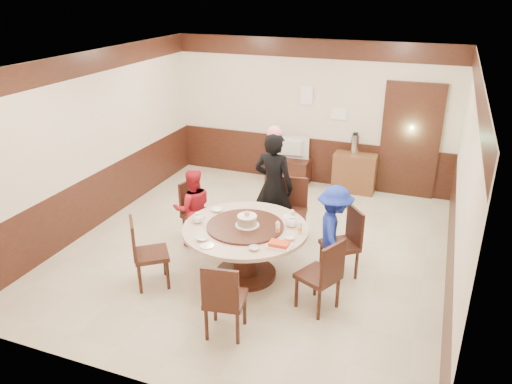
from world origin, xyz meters
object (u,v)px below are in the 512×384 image
at_px(person_standing, 274,186).
at_px(tv_stand, 288,171).
at_px(person_red, 193,208).
at_px(birthday_cake, 247,220).
at_px(shrimp_platter, 279,245).
at_px(side_cabinet, 354,173).
at_px(banquet_table, 245,241).
at_px(thermos, 355,144).
at_px(person_blue, 334,232).
at_px(television, 289,148).

xyz_separation_m(person_standing, tv_stand, (-0.47, 2.30, -0.62)).
bearing_deg(person_standing, person_red, 38.65).
height_order(birthday_cake, shrimp_platter, birthday_cake).
bearing_deg(side_cabinet, banquet_table, -103.05).
height_order(person_standing, thermos, person_standing).
xyz_separation_m(person_blue, shrimp_platter, (-0.51, -0.81, 0.12)).
bearing_deg(television, tv_stand, 180.00).
relative_size(person_blue, television, 1.69).
bearing_deg(banquet_table, person_red, 153.36).
relative_size(banquet_table, television, 2.16).
bearing_deg(person_red, person_blue, 142.59).
xyz_separation_m(person_red, person_blue, (2.17, -0.07, 0.04)).
distance_m(shrimp_platter, tv_stand, 4.05).
distance_m(person_blue, shrimp_platter, 0.97).
height_order(person_standing, television, person_standing).
height_order(tv_stand, thermos, thermos).
bearing_deg(person_standing, television, -72.74).
xyz_separation_m(side_cabinet, thermos, (-0.04, 0.00, 0.56)).
height_order(person_blue, tv_stand, person_blue).
height_order(person_blue, shrimp_platter, person_blue).
relative_size(person_blue, birthday_cake, 4.08).
height_order(person_red, birthday_cake, person_red).
distance_m(person_red, thermos, 3.55).
xyz_separation_m(person_blue, thermos, (-0.31, 3.08, 0.28)).
height_order(tv_stand, side_cabinet, side_cabinet).
height_order(banquet_table, television, television).
bearing_deg(person_blue, banquet_table, 94.11).
xyz_separation_m(person_red, side_cabinet, (1.89, 3.01, -0.24)).
bearing_deg(tv_stand, person_red, -100.87).
bearing_deg(birthday_cake, tv_stand, 98.48).
height_order(person_blue, thermos, person_blue).
bearing_deg(television, person_blue, 111.37).
bearing_deg(person_blue, tv_stand, 8.73).
bearing_deg(person_red, tv_stand, -136.42).
xyz_separation_m(birthday_cake, side_cabinet, (0.80, 3.55, -0.48)).
height_order(banquet_table, person_blue, person_blue).
relative_size(birthday_cake, television, 0.41).
xyz_separation_m(person_standing, television, (-0.47, 2.30, -0.14)).
xyz_separation_m(shrimp_platter, tv_stand, (-1.09, 3.87, -0.53)).
height_order(banquet_table, birthday_cake, birthday_cake).
height_order(person_red, tv_stand, person_red).
bearing_deg(person_blue, person_standing, 37.30).
bearing_deg(person_red, birthday_cake, 118.40).
bearing_deg(side_cabinet, television, -178.70).
xyz_separation_m(birthday_cake, television, (-0.52, 3.52, -0.13)).
bearing_deg(person_red, thermos, -157.20).
distance_m(shrimp_platter, side_cabinet, 3.92).
relative_size(birthday_cake, shrimp_platter, 1.07).
distance_m(person_standing, shrimp_platter, 1.68).
bearing_deg(banquet_table, birthday_cake, 1.72).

